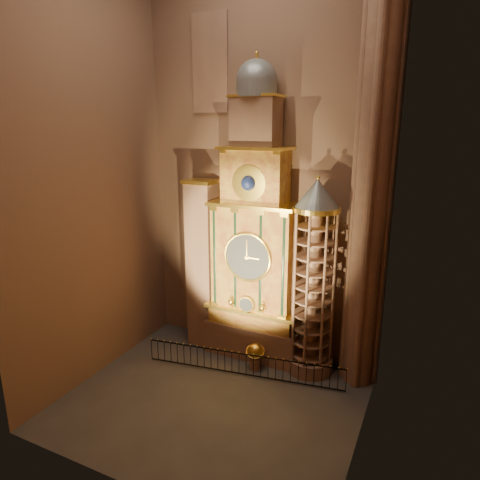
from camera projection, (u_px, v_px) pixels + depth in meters
The scene contains 11 objects.
floor at pixel (214, 399), 21.27m from camera, with size 14.00×14.00×0.00m, color #383330.
wall_back at pixel (263, 166), 23.67m from camera, with size 22.00×22.00×0.00m, color brown.
wall_left at pixel (87, 171), 21.34m from camera, with size 22.00×22.00×0.00m, color brown.
wall_right at pixel (378, 188), 15.52m from camera, with size 22.00×22.00×0.00m, color brown.
astronomical_clock at pixel (255, 246), 23.88m from camera, with size 5.60×2.41×16.70m.
portrait_tower at pixel (203, 264), 25.70m from camera, with size 1.80×1.60×10.20m.
stair_turret at pixel (313, 281), 22.56m from camera, with size 2.50×2.50×10.80m.
gothic_pier at pixel (374, 173), 20.26m from camera, with size 2.04×2.04×22.00m.
stained_glass_window at pixel (210, 63), 23.51m from camera, with size 2.20×0.14×5.20m.
celestial_globe at pixel (255, 354), 23.74m from camera, with size 1.30×1.27×1.52m.
iron_railing at pixel (243, 364), 23.12m from camera, with size 10.82×1.71×1.28m.
Camera 1 is at (9.14, -16.14, 13.16)m, focal length 32.00 mm.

